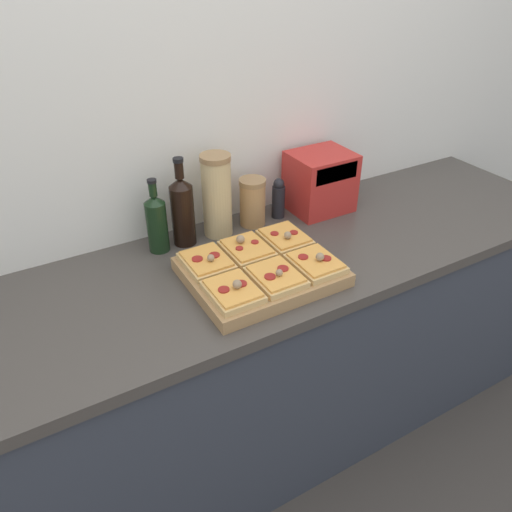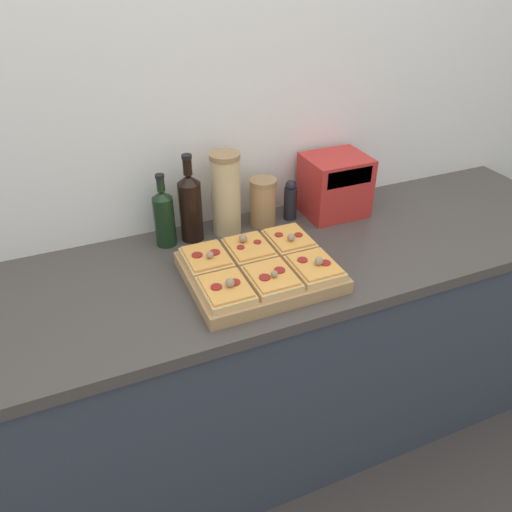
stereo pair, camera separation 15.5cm
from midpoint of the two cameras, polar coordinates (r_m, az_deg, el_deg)
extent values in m
plane|color=#3D3833|center=(2.09, 5.49, -26.51)|extent=(12.00, 12.00, 0.00)
cube|color=silver|center=(1.77, -2.87, 14.82)|extent=(6.00, 0.06, 2.50)
cube|color=#333842|center=(1.93, 1.63, -12.48)|extent=(2.60, 0.64, 0.85)
cube|color=#423D38|center=(1.64, 1.88, -1.46)|extent=(2.63, 0.67, 0.04)
cube|color=#A37A4C|center=(1.55, 3.30, -1.93)|extent=(0.45, 0.37, 0.04)
cube|color=tan|center=(1.55, -2.86, -0.47)|extent=(0.13, 0.17, 0.02)
cube|color=gold|center=(1.54, -2.87, -0.03)|extent=(0.12, 0.15, 0.01)
cylinder|color=maroon|center=(1.54, -3.90, 0.02)|extent=(0.03, 0.03, 0.00)
cylinder|color=maroon|center=(1.55, -1.90, 0.33)|extent=(0.03, 0.03, 0.00)
sphere|color=#937A5B|center=(1.52, -2.39, 0.03)|extent=(0.02, 0.02, 0.02)
cube|color=tan|center=(1.60, 1.96, 0.64)|extent=(0.13, 0.17, 0.02)
cube|color=gold|center=(1.59, 1.97, 1.07)|extent=(0.12, 0.15, 0.01)
cylinder|color=maroon|center=(1.57, 1.05, 0.91)|extent=(0.02, 0.02, 0.00)
cylinder|color=maroon|center=(1.60, 2.93, 1.53)|extent=(0.02, 0.02, 0.00)
sphere|color=#937A5B|center=(1.60, 1.28, 1.96)|extent=(0.03, 0.03, 0.03)
cube|color=tan|center=(1.66, 6.48, 1.68)|extent=(0.13, 0.17, 0.02)
cube|color=gold|center=(1.65, 6.51, 2.09)|extent=(0.12, 0.15, 0.01)
cylinder|color=maroon|center=(1.65, 5.33, 2.35)|extent=(0.03, 0.03, 0.00)
cylinder|color=maroon|center=(1.65, 7.57, 2.33)|extent=(0.03, 0.03, 0.00)
sphere|color=#937A5B|center=(1.62, 6.78, 2.06)|extent=(0.02, 0.02, 0.02)
cube|color=tan|center=(1.42, -0.35, -4.05)|extent=(0.13, 0.17, 0.02)
cube|color=gold|center=(1.41, -0.35, -3.60)|extent=(0.12, 0.15, 0.01)
cylinder|color=maroon|center=(1.40, -1.41, -3.67)|extent=(0.03, 0.03, 0.00)
cylinder|color=maroon|center=(1.42, 0.69, -3.13)|extent=(0.03, 0.03, 0.00)
sphere|color=#937A5B|center=(1.39, 0.16, -3.17)|extent=(0.03, 0.03, 0.03)
cube|color=tan|center=(1.47, 4.83, -2.72)|extent=(0.13, 0.17, 0.02)
cube|color=gold|center=(1.46, 4.85, -2.27)|extent=(0.12, 0.15, 0.01)
cylinder|color=maroon|center=(1.44, 4.09, -2.56)|extent=(0.03, 0.03, 0.00)
cylinder|color=maroon|center=(1.47, 5.72, -1.72)|extent=(0.03, 0.03, 0.00)
sphere|color=#937A5B|center=(1.44, 5.12, -2.18)|extent=(0.02, 0.02, 0.02)
cube|color=tan|center=(1.53, 9.61, -1.46)|extent=(0.13, 0.17, 0.02)
cube|color=gold|center=(1.52, 9.66, -1.03)|extent=(0.12, 0.15, 0.01)
cylinder|color=maroon|center=(1.53, 8.24, -0.54)|extent=(0.03, 0.03, 0.00)
cylinder|color=maroon|center=(1.52, 10.86, -0.87)|extent=(0.03, 0.03, 0.00)
sphere|color=#937A5B|center=(1.51, 10.13, -0.66)|extent=(0.03, 0.03, 0.03)
cylinder|color=black|center=(1.70, -7.85, 3.86)|extent=(0.07, 0.07, 0.18)
cone|color=black|center=(1.66, -8.11, 6.92)|extent=(0.07, 0.07, 0.03)
cylinder|color=black|center=(1.64, -8.21, 8.05)|extent=(0.03, 0.03, 0.05)
cylinder|color=black|center=(1.63, -8.29, 8.96)|extent=(0.03, 0.03, 0.01)
cylinder|color=black|center=(1.72, -4.89, 5.00)|extent=(0.08, 0.08, 0.21)
cone|color=black|center=(1.66, -5.09, 8.70)|extent=(0.08, 0.08, 0.03)
cylinder|color=black|center=(1.65, -5.16, 10.08)|extent=(0.03, 0.03, 0.06)
cylinder|color=black|center=(1.63, -5.22, 11.19)|extent=(0.03, 0.03, 0.01)
cylinder|color=tan|center=(1.74, -0.89, 6.76)|extent=(0.10, 0.10, 0.28)
cylinder|color=#937047|center=(1.68, -0.94, 11.31)|extent=(0.11, 0.11, 0.02)
cylinder|color=#AD7F4C|center=(1.82, 3.25, 5.84)|extent=(0.09, 0.09, 0.16)
cylinder|color=#937047|center=(1.78, 3.34, 8.39)|extent=(0.10, 0.10, 0.02)
cylinder|color=black|center=(1.87, 6.31, 5.93)|extent=(0.05, 0.05, 0.12)
sphere|color=black|center=(1.84, 6.45, 7.96)|extent=(0.04, 0.04, 0.04)
cube|color=red|center=(1.92, 11.28, 7.88)|extent=(0.23, 0.19, 0.23)
cube|color=black|center=(1.83, 13.08, 8.69)|extent=(0.18, 0.01, 0.06)
cube|color=black|center=(1.99, 14.38, 8.68)|extent=(0.02, 0.02, 0.02)
camera|label=1|loc=(0.08, -87.14, 1.85)|focal=35.00mm
camera|label=2|loc=(0.08, 92.86, -1.85)|focal=35.00mm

